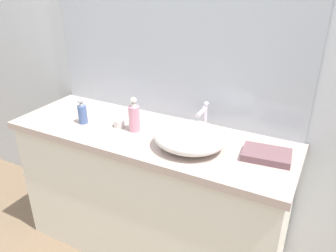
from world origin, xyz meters
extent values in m
cube|color=silver|center=(0.00, 0.73, 1.30)|extent=(6.00, 0.06, 2.60)
cube|color=white|center=(0.05, 0.41, 0.40)|extent=(1.60, 0.51, 0.81)
cube|color=#BEA99E|center=(0.05, 0.41, 0.83)|extent=(1.64, 0.55, 0.04)
cube|color=#B2BCC6|center=(0.05, 0.69, 1.30)|extent=(1.60, 0.01, 0.91)
ellipsoid|color=silver|center=(0.32, 0.37, 0.91)|extent=(0.37, 0.34, 0.12)
cylinder|color=silver|center=(0.32, 0.57, 0.93)|extent=(0.03, 0.03, 0.15)
cylinder|color=silver|center=(0.32, 0.51, 0.99)|extent=(0.02, 0.10, 0.02)
sphere|color=silver|center=(0.32, 0.58, 1.02)|extent=(0.03, 0.03, 0.03)
cylinder|color=#4C669C|center=(-0.36, 0.35, 0.91)|extent=(0.05, 0.05, 0.11)
cylinder|color=silver|center=(-0.36, 0.35, 0.97)|extent=(0.02, 0.02, 0.02)
sphere|color=silver|center=(-0.36, 0.35, 0.99)|extent=(0.03, 0.03, 0.03)
cylinder|color=silver|center=(-0.36, 0.34, 0.99)|extent=(0.01, 0.02, 0.01)
cylinder|color=pink|center=(-0.03, 0.40, 0.92)|extent=(0.06, 0.06, 0.15)
cylinder|color=silver|center=(-0.03, 0.40, 1.01)|extent=(0.03, 0.03, 0.02)
sphere|color=silver|center=(-0.03, 0.40, 1.03)|extent=(0.04, 0.04, 0.04)
cylinder|color=silver|center=(-0.03, 0.39, 1.03)|extent=(0.02, 0.02, 0.02)
cylinder|color=silver|center=(-0.14, 0.41, 0.87)|extent=(0.06, 0.06, 0.04)
cube|color=#724F56|center=(0.70, 0.45, 0.87)|extent=(0.25, 0.18, 0.03)
camera|label=1|loc=(0.93, -1.01, 1.69)|focal=35.59mm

